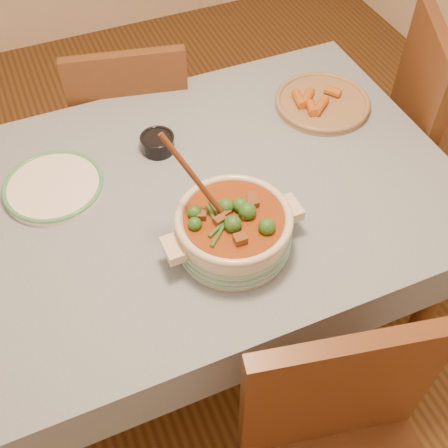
% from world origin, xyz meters
% --- Properties ---
extents(floor, '(4.50, 4.50, 0.00)m').
position_xyz_m(floor, '(0.00, 0.00, 0.00)').
color(floor, '#452913').
rests_on(floor, ground).
extents(dining_table, '(1.68, 1.08, 0.76)m').
position_xyz_m(dining_table, '(0.00, 0.00, 0.66)').
color(dining_table, brown).
rests_on(dining_table, floor).
extents(stew_casserole, '(0.39, 0.32, 0.37)m').
position_xyz_m(stew_casserole, '(0.07, -0.24, 0.83)').
color(stew_casserole, beige).
rests_on(stew_casserole, dining_table).
extents(white_plate, '(0.39, 0.39, 0.03)m').
position_xyz_m(white_plate, '(-0.34, 0.17, 0.77)').
color(white_plate, white).
rests_on(white_plate, dining_table).
extents(condiment_bowl, '(0.13, 0.13, 0.06)m').
position_xyz_m(condiment_bowl, '(0.00, 0.21, 0.79)').
color(condiment_bowl, black).
rests_on(condiment_bowl, dining_table).
extents(fried_plate, '(0.40, 0.40, 0.05)m').
position_xyz_m(fried_plate, '(0.60, 0.20, 0.78)').
color(fried_plate, '#967453').
rests_on(fried_plate, dining_table).
extents(chair_far, '(0.51, 0.51, 0.92)m').
position_xyz_m(chair_far, '(0.02, 0.65, 0.52)').
color(chair_far, brown).
rests_on(chair_far, floor).
extents(chair_right, '(0.62, 0.62, 1.01)m').
position_xyz_m(chair_right, '(1.07, 0.08, 0.57)').
color(chair_right, brown).
rests_on(chair_right, floor).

